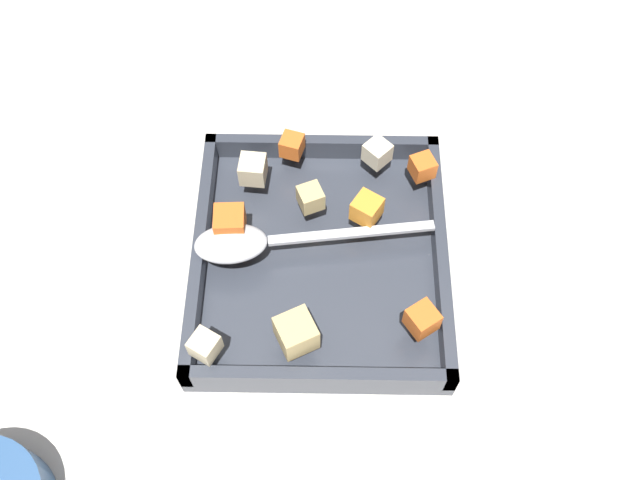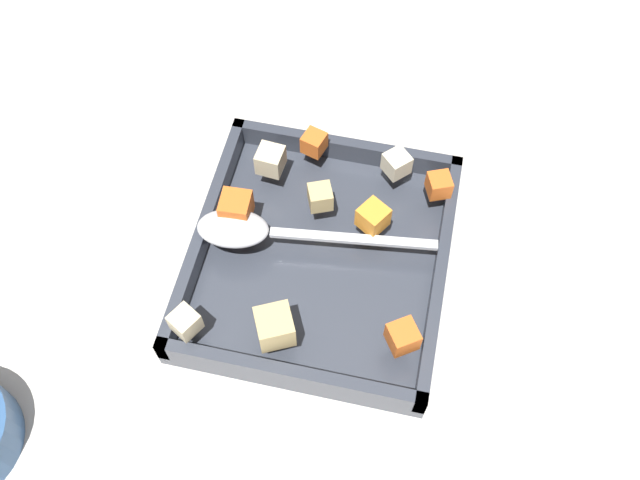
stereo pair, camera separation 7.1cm
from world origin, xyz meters
The scene contains 13 objects.
ground_plane centered at (0.00, 0.00, 0.00)m, with size 4.00×4.00×0.00m, color beige.
baking_dish centered at (-0.01, 0.01, 0.01)m, with size 0.29×0.26×0.04m.
carrot_chunk_near_right centered at (-0.04, 0.06, 0.06)m, with size 0.03×0.03×0.03m, color orange.
carrot_chunk_center centered at (-0.10, 0.12, 0.05)m, with size 0.02×0.02×0.02m, color orange.
carrot_chunk_mid_left centered at (-0.12, -0.02, 0.05)m, with size 0.02×0.02×0.02m, color orange.
carrot_chunk_near_left centered at (0.08, 0.11, 0.06)m, with size 0.03×0.03×0.03m, color orange.
carrot_chunk_back_center centered at (-0.02, -0.08, 0.06)m, with size 0.03×0.03×0.03m, color orange.
potato_chunk_heap_side centered at (0.10, -0.01, 0.06)m, with size 0.03×0.03×0.03m, color tan.
potato_chunk_far_right centered at (-0.06, 0.00, 0.06)m, with size 0.02×0.02×0.02m, color tan.
potato_chunk_under_handle centered at (-0.09, -0.06, 0.06)m, with size 0.03×0.03×0.03m, color beige.
potato_chunk_mid_right centered at (-0.11, 0.07, 0.06)m, with size 0.02×0.02×0.02m, color beige.
potato_chunk_corner_sw centered at (0.11, -0.09, 0.06)m, with size 0.02×0.02×0.02m, color beige.
serving_spoon centered at (-0.01, -0.07, 0.05)m, with size 0.06×0.25×0.02m.
Camera 2 is at (0.34, 0.09, 0.67)m, focal length 39.30 mm.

